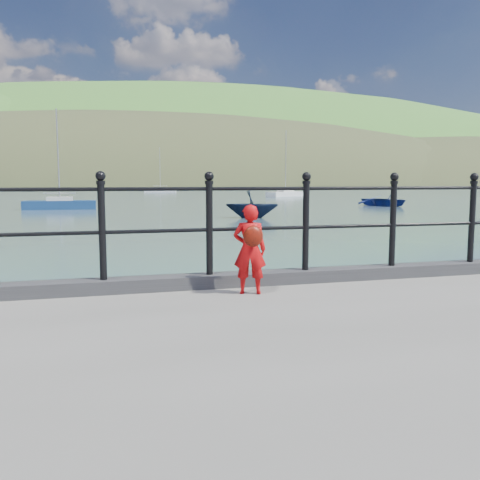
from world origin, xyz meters
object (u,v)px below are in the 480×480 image
object	(u,v)px
launch_navy	(252,204)
sailboat_port	(60,205)
launch_blue	(385,201)
sailboat_far	(285,194)
sailboat_deep	(160,191)
child	(250,249)
railing	(259,216)

from	to	relation	value
launch_navy	sailboat_port	size ratio (longest dim) A/B	0.39
launch_blue	launch_navy	bearing A→B (deg)	-158.78
sailboat_far	sailboat_deep	distance (m)	36.44
child	sailboat_port	xyz separation A→B (m)	(-4.79, 37.75, -1.16)
launch_blue	sailboat_deep	xyz separation A→B (m)	(-13.21, 63.26, -0.16)
launch_blue	sailboat_port	xyz separation A→B (m)	(-28.02, 2.05, -0.16)
launch_blue	launch_navy	distance (m)	19.47
sailboat_far	sailboat_deep	world-z (taller)	sailboat_far
railing	sailboat_far	bearing A→B (deg)	69.41
launch_blue	sailboat_port	size ratio (longest dim) A/B	0.60
railing	launch_blue	xyz separation A→B (m)	(22.99, 35.24, -1.32)
railing	launch_blue	size ratio (longest dim) A/B	3.72
launch_navy	sailboat_port	world-z (taller)	sailboat_port
railing	sailboat_deep	distance (m)	98.99
child	sailboat_port	bearing A→B (deg)	-64.73
child	sailboat_far	size ratio (longest dim) A/B	0.10
railing	launch_blue	distance (m)	42.09
child	sailboat_far	bearing A→B (deg)	-92.60
railing	sailboat_far	size ratio (longest dim) A/B	1.83
sailboat_far	sailboat_deep	bearing A→B (deg)	80.99
child	launch_navy	xyz separation A→B (m)	(7.31, 24.49, -0.67)
sailboat_port	launch_blue	bearing A→B (deg)	-3.70
sailboat_deep	launch_blue	bearing A→B (deg)	-62.72
sailboat_port	sailboat_deep	world-z (taller)	sailboat_deep
child	launch_blue	xyz separation A→B (m)	(23.23, 35.70, -1.00)
sailboat_deep	sailboat_port	bearing A→B (deg)	-88.11
launch_blue	sailboat_port	world-z (taller)	sailboat_port
child	launch_blue	size ratio (longest dim) A/B	0.20
launch_navy	sailboat_deep	distance (m)	74.52
launch_navy	railing	bearing A→B (deg)	-174.95
child	sailboat_port	world-z (taller)	sailboat_port
sailboat_port	sailboat_far	bearing A→B (deg)	43.84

